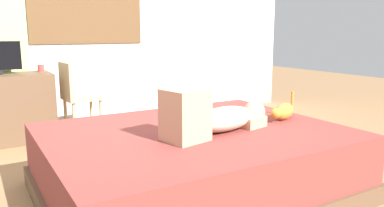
{
  "coord_description": "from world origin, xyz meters",
  "views": [
    {
      "loc": [
        -1.22,
        -2.34,
        1.19
      ],
      "look_at": [
        0.25,
        0.14,
        0.64
      ],
      "focal_mm": 35.37,
      "sensor_mm": 36.0,
      "label": 1
    }
  ],
  "objects_px": {
    "chair_by_desk": "(76,94)",
    "cat": "(283,112)",
    "person_lying": "(215,117)",
    "cup": "(41,68)",
    "bed": "(194,162)",
    "desk": "(9,108)"
  },
  "relations": [
    {
      "from": "cat",
      "to": "cup",
      "type": "relative_size",
      "value": 4.16
    },
    {
      "from": "cat",
      "to": "cup",
      "type": "distance_m",
      "value": 2.78
    },
    {
      "from": "cat",
      "to": "chair_by_desk",
      "type": "xyz_separation_m",
      "value": [
        -1.15,
        2.03,
        -0.05
      ]
    },
    {
      "from": "person_lying",
      "to": "desk",
      "type": "relative_size",
      "value": 1.05
    },
    {
      "from": "desk",
      "to": "cup",
      "type": "xyz_separation_m",
      "value": [
        0.37,
        0.08,
        0.41
      ]
    },
    {
      "from": "person_lying",
      "to": "cup",
      "type": "bearing_deg",
      "value": 107.32
    },
    {
      "from": "cat",
      "to": "desk",
      "type": "relative_size",
      "value": 0.38
    },
    {
      "from": "person_lying",
      "to": "cat",
      "type": "relative_size",
      "value": 2.76
    },
    {
      "from": "person_lying",
      "to": "desk",
      "type": "distance_m",
      "value": 2.6
    },
    {
      "from": "bed",
      "to": "person_lying",
      "type": "bearing_deg",
      "value": -61.03
    },
    {
      "from": "person_lying",
      "to": "chair_by_desk",
      "type": "relative_size",
      "value": 1.09
    },
    {
      "from": "person_lying",
      "to": "bed",
      "type": "bearing_deg",
      "value": 118.97
    },
    {
      "from": "desk",
      "to": "person_lying",
      "type": "bearing_deg",
      "value": -64.37
    },
    {
      "from": "bed",
      "to": "person_lying",
      "type": "relative_size",
      "value": 2.28
    },
    {
      "from": "bed",
      "to": "cat",
      "type": "xyz_separation_m",
      "value": [
        0.77,
        -0.1,
        0.31
      ]
    },
    {
      "from": "bed",
      "to": "chair_by_desk",
      "type": "xyz_separation_m",
      "value": [
        -0.38,
        1.93,
        0.27
      ]
    },
    {
      "from": "chair_by_desk",
      "to": "desk",
      "type": "bearing_deg",
      "value": 159.05
    },
    {
      "from": "person_lying",
      "to": "cat",
      "type": "bearing_deg",
      "value": 4.15
    },
    {
      "from": "chair_by_desk",
      "to": "cat",
      "type": "bearing_deg",
      "value": -60.47
    },
    {
      "from": "cup",
      "to": "bed",
      "type": "bearing_deg",
      "value": -73.52
    },
    {
      "from": "cup",
      "to": "chair_by_desk",
      "type": "distance_m",
      "value": 0.52
    },
    {
      "from": "cat",
      "to": "chair_by_desk",
      "type": "distance_m",
      "value": 2.34
    }
  ]
}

